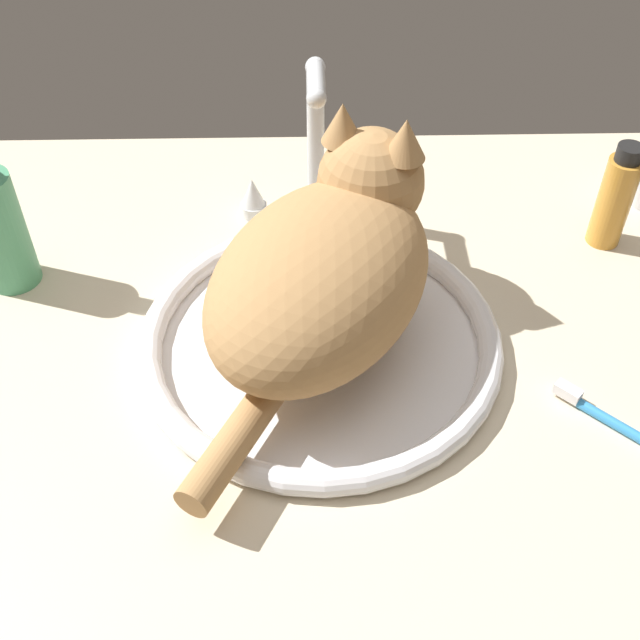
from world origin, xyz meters
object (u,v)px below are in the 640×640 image
sink_basin (320,340)px  amber_bottle (615,198)px  faucet (316,163)px  toothbrush (632,432)px  cat (330,262)px

sink_basin → amber_bottle: size_ratio=2.88×
amber_bottle → faucet: bearing=171.1°
amber_bottle → toothbrush: bearing=-100.5°
sink_basin → toothbrush: sink_basin is taller
sink_basin → cat: bearing=62.5°
faucet → cat: size_ratio=0.53×
sink_basin → amber_bottle: (33.89, 16.74, 4.99)cm
sink_basin → cat: 9.07cm
sink_basin → faucet: 23.05cm
faucet → sink_basin: bearing=-90.0°
amber_bottle → toothbrush: (-5.31, -28.69, -5.47)cm
faucet → toothbrush: bearing=-50.0°
toothbrush → cat: bearing=153.2°
faucet → cat: bearing=-87.1°
faucet → amber_bottle: size_ratio=1.58×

